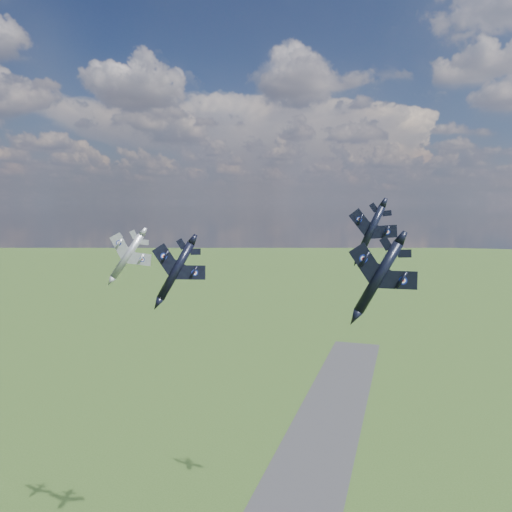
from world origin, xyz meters
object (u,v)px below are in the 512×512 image
(jet_lead_navy, at_px, (176,271))
(jet_high_navy, at_px, (370,231))
(jet_left_silver, at_px, (127,256))
(jet_right_navy, at_px, (378,277))

(jet_lead_navy, xyz_separation_m, jet_high_navy, (31.99, 26.66, 6.17))
(jet_lead_navy, distance_m, jet_left_silver, 10.17)
(jet_high_navy, height_order, jet_left_silver, jet_high_navy)
(jet_right_navy, xyz_separation_m, jet_left_silver, (-46.46, 21.74, -1.21))
(jet_high_navy, distance_m, jet_left_silver, 49.72)
(jet_right_navy, relative_size, jet_left_silver, 0.96)
(jet_right_navy, bearing_deg, jet_high_navy, 93.00)
(jet_high_navy, bearing_deg, jet_left_silver, -148.85)
(jet_lead_navy, xyz_separation_m, jet_left_silver, (-9.89, 0.15, 2.34))
(jet_high_navy, bearing_deg, jet_right_navy, -85.77)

